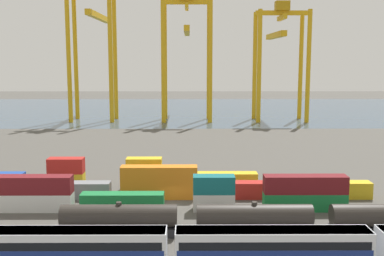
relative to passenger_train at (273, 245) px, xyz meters
name	(u,v)px	position (x,y,z in m)	size (l,w,h in m)	color
ground_plane	(178,153)	(-11.64, 61.15, -2.14)	(420.00, 420.00, 0.00)	#4C4944
harbour_water	(183,110)	(-11.64, 155.17, -2.14)	(400.00, 110.00, 0.01)	#384C60
passenger_train	(273,245)	(0.00, 0.00, 0.00)	(64.95, 3.14, 3.90)	silver
shipping_container_1	(31,202)	(-32.07, 18.54, -0.84)	(12.10, 2.44, 2.60)	silver
shipping_container_2	(30,185)	(-32.07, 18.54, 1.76)	(12.10, 2.44, 2.60)	maroon
shipping_container_3	(123,202)	(-18.74, 18.54, -0.84)	(12.10, 2.44, 2.60)	#197538
shipping_container_4	(214,202)	(-5.41, 18.54, -0.84)	(6.04, 2.44, 2.60)	silver
shipping_container_5	(214,184)	(-5.41, 18.54, 1.76)	(6.04, 2.44, 2.60)	#146066
shipping_container_6	(305,201)	(7.92, 18.54, -0.84)	(12.10, 2.44, 2.60)	#197538
shipping_container_7	(305,184)	(7.92, 18.54, 1.76)	(12.10, 2.44, 2.60)	maroon
shipping_container_9	(72,190)	(-27.59, 24.78, -0.84)	(12.10, 2.44, 2.60)	slate
shipping_container_10	(159,190)	(-13.77, 24.78, -0.84)	(12.10, 2.44, 2.60)	orange
shipping_container_11	(159,174)	(-13.77, 24.78, 1.76)	(12.10, 2.44, 2.60)	orange
shipping_container_12	(246,190)	(0.05, 24.78, -0.84)	(6.04, 2.44, 2.60)	#AD211C
shipping_container_13	(333,190)	(13.88, 24.78, -0.84)	(12.10, 2.44, 2.60)	gold
shipping_container_15	(67,180)	(-30.08, 31.01, -0.84)	(6.04, 2.44, 2.60)	gold
shipping_container_16	(66,166)	(-30.08, 31.01, 1.76)	(6.04, 2.44, 2.60)	#AD211C
shipping_container_17	(144,180)	(-16.72, 31.01, -0.84)	(6.04, 2.44, 2.60)	#146066
shipping_container_18	(144,165)	(-16.72, 31.01, 1.76)	(6.04, 2.44, 2.60)	gold
shipping_container_19	(222,180)	(-3.36, 31.01, -0.84)	(12.10, 2.44, 2.60)	gold
gantry_crane_west	(94,34)	(-42.85, 123.86, 28.37)	(15.85, 40.90, 49.94)	gold
gantry_crane_central	(187,43)	(-9.78, 123.71, 25.39)	(17.54, 39.30, 45.25)	gold
gantry_crane_east	(280,48)	(23.29, 123.01, 23.42)	(18.39, 34.20, 41.57)	gold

